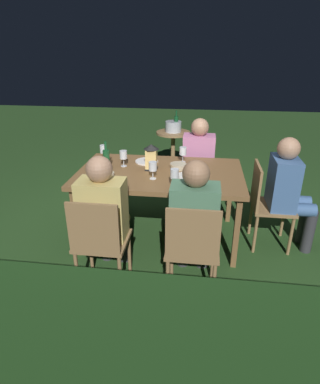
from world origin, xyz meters
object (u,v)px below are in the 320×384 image
wine_glass_d (123,155)px  plate_a (147,161)px  person_in_pink (198,162)px  bowl_olives (178,166)px  chair_head_near (266,202)px  person_in_blue (289,189)px  chair_side_right_a (192,247)px  lantern_centerpiece (151,156)px  person_in_mustard (105,212)px  chair_side_left_a (198,168)px  person_in_green (194,218)px  wine_glass_c (103,150)px  green_bottle_on_table (107,159)px  chair_side_right_b (100,240)px  dining_table (160,177)px  wine_glass_b (153,167)px  bowl_bread (108,175)px  wine_glass_e (183,152)px  side_table (173,145)px  ice_bucket (173,126)px  wine_glass_a (175,175)px  plate_b (188,176)px

wine_glass_d → plate_a: size_ratio=0.68×
person_in_pink → bowl_olives: person_in_pink is taller
chair_head_near → plate_a: (1.26, -0.27, 0.28)m
person_in_blue → bowl_olives: bearing=-5.8°
chair_side_right_a → lantern_centerpiece: 1.14m
person_in_mustard → chair_side_left_a: person_in_mustard is taller
person_in_green → wine_glass_c: size_ratio=6.80×
person_in_pink → green_bottle_on_table: bearing=37.5°
chair_side_right_a → green_bottle_on_table: green_bottle_on_table is taller
chair_side_right_b → person_in_pink: bearing=-114.8°
person_in_green → chair_side_left_a: size_ratio=1.32×
dining_table → bowl_olives: size_ratio=9.90×
chair_side_left_a → person_in_pink: person_in_pink is taller
dining_table → chair_side_right_b: chair_side_right_b is taller
wine_glass_b → person_in_blue: bearing=-171.1°
person_in_mustard → wine_glass_c: bearing=-73.6°
chair_side_left_a → wine_glass_c: size_ratio=5.15×
dining_table → wine_glass_c: wine_glass_c is taller
chair_side_left_a → bowl_bread: size_ratio=6.96×
person_in_pink → wine_glass_e: (0.17, 0.39, 0.24)m
dining_table → person_in_pink: (-0.37, -0.71, -0.07)m
person_in_blue → wine_glass_b: bearing=8.9°
chair_head_near → side_table: (1.14, -2.16, -0.06)m
wine_glass_c → wine_glass_d: size_ratio=1.00×
bowl_bread → ice_bucket: (-0.41, -2.41, -0.05)m
chair_side_left_a → wine_glass_c: bearing=31.0°
chair_side_right_b → dining_table: bearing=-112.4°
person_in_pink → bowl_bread: 1.28m
person_in_green → bowl_bread: person_in_green is taller
wine_glass_a → wine_glass_b: bearing=-37.1°
plate_b → wine_glass_e: bearing=-79.9°
wine_glass_c → wine_glass_e: (-0.87, -0.04, 0.00)m
person_in_mustard → wine_glass_d: size_ratio=6.80×
person_in_pink → chair_head_near: person_in_pink is taller
person_in_pink → green_bottle_on_table: (0.92, 0.71, 0.23)m
chair_side_right_a → lantern_centerpiece: size_ratio=3.28×
chair_side_left_a → wine_glass_e: wine_glass_e is taller
chair_side_left_a → wine_glass_c: wine_glass_c is taller
chair_side_right_b → lantern_centerpiece: (-0.28, -0.96, 0.42)m
wine_glass_d → bowl_olives: wine_glass_d is taller
wine_glass_c → ice_bucket: (-0.60, -1.88, -0.14)m
plate_a → ice_bucket: size_ratio=0.73×
dining_table → green_bottle_on_table: bearing=-0.3°
chair_side_left_a → ice_bucket: bearing=-70.9°
person_in_blue → wine_glass_b: person_in_blue is taller
chair_side_right_b → chair_side_right_a: bearing=180.0°
lantern_centerpiece → plate_a: 0.28m
wine_glass_e → ice_bucket: size_ratio=0.49×
dining_table → chair_head_near: size_ratio=1.90×
lantern_centerpiece → wine_glass_e: bearing=-138.1°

